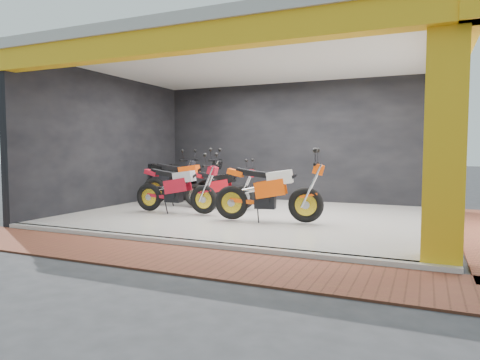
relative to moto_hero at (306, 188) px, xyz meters
The scene contains 15 objects.
ground 2.04m from the moto_hero, 137.58° to the right, with size 80.00×80.00×0.00m, color #2D2D30.
showroom_floor 1.74m from the moto_hero, 151.63° to the left, with size 8.00×6.00×0.10m, color silver.
showroom_ceiling 3.19m from the moto_hero, 151.63° to the left, with size 8.40×6.40×0.20m, color beige.
back_wall 4.19m from the moto_hero, 109.70° to the left, with size 8.20×0.20×3.50m, color black.
left_wall 5.60m from the moto_hero, behind, with size 0.20×6.20×3.50m, color black.
corner_column 3.25m from the moto_hero, 40.21° to the right, with size 0.50×0.50×3.50m, color #EAAF13.
header_beam_front 3.62m from the moto_hero, 121.36° to the right, with size 8.40×0.30×0.40m, color #EAAF13.
header_beam_right 3.69m from the moto_hero, 15.81° to the left, with size 0.30×6.40×0.40m, color #EAAF13.
floor_kerb 2.77m from the moto_hero, 121.14° to the right, with size 8.00×0.20×0.10m, color silver.
paver_front 3.45m from the moto_hero, 114.23° to the right, with size 9.00×1.40×0.03m, color brown.
moto_hero is the anchor object (origin of this frame).
moto_row_a 2.41m from the moto_hero, behind, with size 2.20×0.81×1.34m, color #AD1223, non-canonical shape.
moto_row_b 2.35m from the moto_hero, 145.12° to the left, with size 1.96×0.73×1.20m, color #B4131D, non-canonical shape.
moto_row_c 3.28m from the moto_hero, 153.70° to the left, with size 2.38×0.88×1.45m, color black, non-canonical shape.
moto_row_d 4.76m from the moto_hero, 151.41° to the left, with size 2.33×0.86×1.42m, color black, non-canonical shape.
Camera 1 is at (3.54, -6.96, 1.56)m, focal length 32.00 mm.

